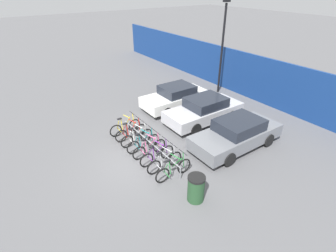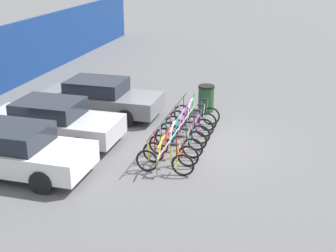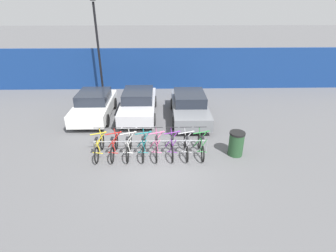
% 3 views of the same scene
% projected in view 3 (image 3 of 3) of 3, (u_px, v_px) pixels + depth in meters
% --- Properties ---
extents(ground_plane, '(120.00, 120.00, 0.00)m').
position_uv_depth(ground_plane, '(159.00, 161.00, 10.46)').
color(ground_plane, '#59595B').
extents(hoarding_wall, '(36.00, 0.16, 2.84)m').
position_uv_depth(hoarding_wall, '(160.00, 69.00, 18.38)').
color(hoarding_wall, navy).
rests_on(hoarding_wall, ground).
extents(bike_rack, '(4.72, 0.04, 0.57)m').
position_uv_depth(bike_rack, '(150.00, 142.00, 10.84)').
color(bike_rack, gray).
rests_on(bike_rack, ground).
extents(bicycle_yellow, '(0.68, 1.71, 1.05)m').
position_uv_depth(bicycle_yellow, '(99.00, 147.00, 10.71)').
color(bicycle_yellow, black).
rests_on(bicycle_yellow, ground).
extents(bicycle_red, '(0.68, 1.71, 1.05)m').
position_uv_depth(bicycle_red, '(114.00, 147.00, 10.73)').
color(bicycle_red, black).
rests_on(bicycle_red, ground).
extents(bicycle_white, '(0.68, 1.71, 1.05)m').
position_uv_depth(bicycle_white, '(129.00, 147.00, 10.74)').
color(bicycle_white, black).
rests_on(bicycle_white, ground).
extents(bicycle_teal, '(0.68, 1.71, 1.05)m').
position_uv_depth(bicycle_teal, '(144.00, 147.00, 10.75)').
color(bicycle_teal, black).
rests_on(bicycle_teal, ground).
extents(bicycle_pink, '(0.68, 1.71, 1.05)m').
position_uv_depth(bicycle_pink, '(157.00, 147.00, 10.76)').
color(bicycle_pink, black).
rests_on(bicycle_pink, ground).
extents(bicycle_purple, '(0.68, 1.71, 1.05)m').
position_uv_depth(bicycle_purple, '(172.00, 146.00, 10.77)').
color(bicycle_purple, black).
rests_on(bicycle_purple, ground).
extents(bicycle_silver, '(0.68, 1.71, 1.05)m').
position_uv_depth(bicycle_silver, '(186.00, 146.00, 10.79)').
color(bicycle_silver, black).
rests_on(bicycle_silver, ground).
extents(bicycle_green, '(0.68, 1.71, 1.05)m').
position_uv_depth(bicycle_green, '(201.00, 146.00, 10.80)').
color(bicycle_green, black).
rests_on(bicycle_green, ground).
extents(car_white, '(1.91, 4.15, 1.40)m').
position_uv_depth(car_white, '(94.00, 105.00, 14.14)').
color(car_white, silver).
rests_on(car_white, ground).
extents(car_silver, '(1.91, 4.44, 1.40)m').
position_uv_depth(car_silver, '(138.00, 103.00, 14.35)').
color(car_silver, '#B7B7BC').
rests_on(car_silver, ground).
extents(car_grey, '(1.91, 4.53, 1.40)m').
position_uv_depth(car_grey, '(189.00, 106.00, 13.99)').
color(car_grey, slate).
rests_on(car_grey, ground).
extents(lamp_post, '(0.24, 0.44, 5.96)m').
position_uv_depth(lamp_post, '(98.00, 43.00, 16.56)').
color(lamp_post, black).
rests_on(lamp_post, ground).
extents(trash_bin, '(0.63, 0.63, 1.03)m').
position_uv_depth(trash_bin, '(236.00, 144.00, 10.71)').
color(trash_bin, '#234728').
rests_on(trash_bin, ground).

